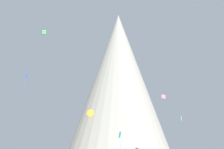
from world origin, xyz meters
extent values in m
cone|color=gray|center=(4.81, 98.09, 34.55)|extent=(61.99, 61.99, 69.10)
cone|color=gray|center=(11.41, 92.08, 17.54)|extent=(37.09, 37.09, 35.09)
cone|color=gray|center=(10.34, 101.72, 15.00)|extent=(49.43, 49.43, 30.00)
cube|color=pink|center=(15.87, 57.80, 20.99)|extent=(1.47, 1.42, 0.73)
cube|color=pink|center=(15.87, 57.80, 21.48)|extent=(1.47, 1.42, 0.73)
cube|color=teal|center=(1.32, 40.95, 8.41)|extent=(0.59, 0.79, 1.48)
cylinder|color=teal|center=(1.54, 40.95, 6.47)|extent=(0.39, 0.37, 2.40)
cube|color=green|center=(-17.78, 38.91, 33.09)|extent=(1.10, 1.07, 0.48)
cube|color=green|center=(-17.78, 38.91, 33.60)|extent=(1.10, 1.07, 0.48)
cube|color=blue|center=(-25.78, 57.35, 27.14)|extent=(0.37, 0.95, 1.58)
cylinder|color=blue|center=(-25.95, 57.35, 24.71)|extent=(0.38, 0.11, 3.31)
cone|color=orange|center=(-5.88, 45.96, 14.26)|extent=(1.80, 0.56, 1.80)
cylinder|color=orange|center=(-5.85, 45.96, 12.50)|extent=(0.18, 0.28, 1.74)
cube|color=#33BCDB|center=(21.35, 59.59, 14.98)|extent=(0.42, 0.66, 1.51)
camera|label=1|loc=(-3.58, -31.68, 2.24)|focal=48.63mm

